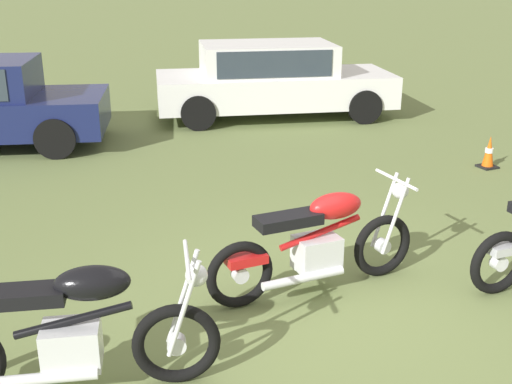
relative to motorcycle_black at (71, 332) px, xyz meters
The scene contains 5 objects.
ground_plane 2.34m from the motorcycle_black, ahead, with size 120.00×120.00×0.00m, color olive.
motorcycle_black is the anchor object (origin of this frame).
motorcycle_red 2.40m from the motorcycle_black, 15.69° to the left, with size 2.13×0.64×1.02m.
car_white 8.80m from the motorcycle_black, 55.99° to the left, with size 4.84×2.86×1.43m.
traffic_cone 7.13m from the motorcycle_black, 24.56° to the left, with size 0.25×0.25×0.49m.
Camera 1 is at (-2.65, -4.33, 2.92)m, focal length 45.22 mm.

